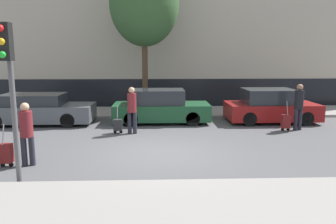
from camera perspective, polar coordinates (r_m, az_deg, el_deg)
The scene contains 15 objects.
ground_plane at distance 10.05m, azimuth -1.22°, elevation -7.11°, with size 80.00×80.00×0.00m, color #4C4C4F.
sidewalk_near at distance 6.53m, azimuth -0.63°, elevation -16.21°, with size 28.00×2.50×0.12m.
sidewalk_far at distance 16.86m, azimuth -1.64°, elevation 0.02°, with size 28.00×3.00×0.12m.
building_facade at distance 20.54m, azimuth -1.82°, elevation 16.32°, with size 28.00×3.23×10.54m.
parked_car_0 at distance 15.17m, azimuth -21.83°, elevation 0.37°, with size 4.68×1.78×1.31m.
parked_car_1 at distance 14.41m, azimuth -1.33°, elevation 0.83°, with size 4.18×1.76×1.46m.
parked_car_2 at distance 15.23m, azimuth 17.40°, elevation 0.88°, with size 3.93×1.90×1.47m.
pedestrian_left at distance 9.45m, azimuth -23.43°, elevation -2.94°, with size 0.35×0.34×1.71m.
trolley_left at distance 9.72m, azimuth -26.38°, elevation -6.47°, with size 0.34×0.29×1.17m.
pedestrian_center at distance 12.34m, azimuth -6.30°, elevation 0.82°, with size 0.35×0.34×1.77m.
trolley_center at distance 12.56m, azimuth -8.72°, elevation -2.24°, with size 0.34×0.29×1.08m.
pedestrian_right at distance 13.84m, azimuth 21.83°, elevation 1.31°, with size 0.34×0.34×1.83m.
trolley_right at distance 13.62m, azimuth 19.83°, elevation -1.56°, with size 0.34×0.29×1.18m.
traffic_light at distance 7.93m, azimuth -26.03°, elevation 6.34°, with size 0.28×0.47×3.61m.
bare_tree_near_crossing at distance 16.71m, azimuth -4.17°, elevation 18.29°, with size 3.38×3.38×7.36m.
Camera 1 is at (-0.16, -9.62, 2.92)m, focal length 35.00 mm.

